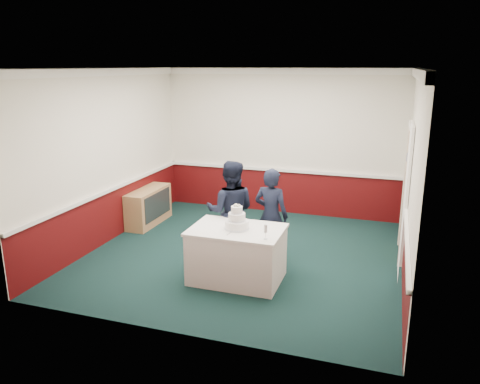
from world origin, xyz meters
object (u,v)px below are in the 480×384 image
(wedding_cake, at_px, (237,221))
(champagne_flute, at_px, (266,229))
(sideboard, at_px, (149,206))
(person_man, at_px, (231,211))
(cake_knife, at_px, (230,233))
(cake_table, at_px, (237,254))
(person_woman, at_px, (271,216))

(wedding_cake, xyz_separation_m, champagne_flute, (0.50, -0.28, 0.03))
(sideboard, relative_size, person_man, 0.74)
(sideboard, relative_size, cake_knife, 5.45)
(cake_table, distance_m, champagne_flute, 0.78)
(wedding_cake, xyz_separation_m, person_man, (-0.34, 0.69, -0.09))
(wedding_cake, height_order, champagne_flute, wedding_cake)
(wedding_cake, distance_m, cake_knife, 0.23)
(cake_knife, bearing_deg, champagne_flute, -4.07)
(wedding_cake, height_order, person_man, person_man)
(person_woman, bearing_deg, cake_table, 78.72)
(cake_table, xyz_separation_m, person_woman, (0.29, 0.81, 0.36))
(wedding_cake, relative_size, cake_knife, 1.65)
(person_woman, bearing_deg, cake_knife, 80.88)
(cake_knife, bearing_deg, cake_table, 85.98)
(cake_table, bearing_deg, wedding_cake, 90.00)
(cake_table, distance_m, person_woman, 0.93)
(sideboard, xyz_separation_m, cake_table, (2.46, -1.85, 0.05))
(cake_knife, bearing_deg, person_woman, 76.77)
(cake_knife, height_order, person_woman, person_woman)
(champagne_flute, xyz_separation_m, person_man, (-0.84, 0.97, -0.12))
(sideboard, height_order, champagne_flute, champagne_flute)
(sideboard, xyz_separation_m, cake_knife, (2.43, -2.05, 0.44))
(sideboard, relative_size, cake_table, 0.91)
(cake_knife, relative_size, person_woman, 0.14)
(champagne_flute, bearing_deg, person_man, 130.82)
(cake_table, bearing_deg, cake_knife, -98.53)
(person_woman, bearing_deg, wedding_cake, 78.72)
(person_man, relative_size, person_woman, 1.07)
(champagne_flute, bearing_deg, person_woman, 100.78)
(sideboard, distance_m, wedding_cake, 3.13)
(sideboard, bearing_deg, cake_table, -36.85)
(wedding_cake, height_order, cake_knife, wedding_cake)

